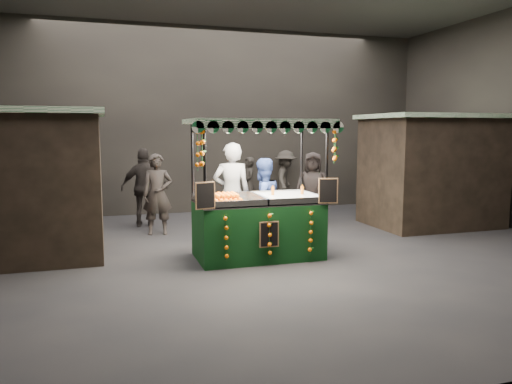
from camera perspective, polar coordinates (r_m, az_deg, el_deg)
name	(u,v)px	position (r m, az deg, el deg)	size (l,w,h in m)	color
ground	(275,253)	(9.07, 2.27, -7.09)	(12.00, 12.00, 0.00)	black
market_hall	(276,64)	(8.87, 2.38, 14.61)	(12.10, 10.10, 5.05)	black
neighbour_stall_left	(16,184)	(9.45, -26.02, 0.83)	(3.00, 2.20, 2.60)	black
neighbour_stall_right	(431,170)	(12.26, 19.63, 2.42)	(3.00, 2.20, 2.60)	black
juice_stall	(259,216)	(8.60, 0.36, -2.77)	(2.50, 1.47, 2.42)	black
vendor_grey	(232,194)	(9.63, -2.83, -0.20)	(0.80, 0.60, 2.00)	slate
vendor_blue	(262,202)	(9.58, 0.76, -1.13)	(0.98, 0.86, 1.70)	navy
shopper_0	(158,194)	(10.76, -11.35, -0.25)	(0.69, 0.51, 1.74)	black
shopper_1	(384,188)	(12.63, 14.64, 0.40)	(0.98, 0.96, 1.60)	#2C2624
shopper_2	(145,187)	(11.71, -12.77, 0.51)	(1.11, 0.54, 1.83)	black
shopper_3	(286,180)	(13.84, 3.45, 1.36)	(1.04, 1.25, 1.68)	#2B2823
shopper_4	(33,188)	(12.24, -24.42, 0.45)	(1.09, 1.06, 1.88)	#292521
shopper_5	(385,184)	(13.24, 14.68, 0.91)	(1.17, 1.62, 1.69)	black
shopper_6	(249,184)	(13.51, -0.85, 0.88)	(0.38, 0.56, 1.51)	black
shopper_7	(312,188)	(11.79, 6.56, 0.44)	(0.99, 0.82, 1.73)	black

